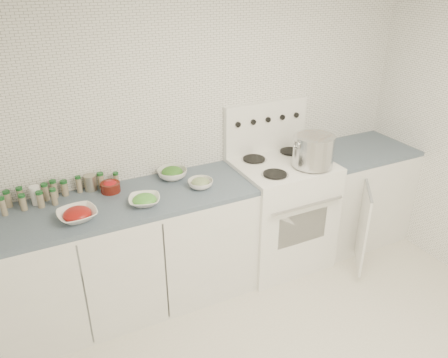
# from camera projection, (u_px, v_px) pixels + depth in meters

# --- Properties ---
(room_walls) EXTENTS (3.54, 3.04, 2.52)m
(room_walls) POSITION_uv_depth(u_px,v_px,m) (342.00, 152.00, 2.10)
(room_walls) COLOR white
(room_walls) RESTS_ON ground
(counter_left) EXTENTS (1.85, 0.62, 0.90)m
(counter_left) POSITION_uv_depth(u_px,v_px,m) (129.00, 254.00, 3.22)
(counter_left) COLOR white
(counter_left) RESTS_ON ground
(stove) EXTENTS (0.76, 0.70, 1.36)m
(stove) POSITION_uv_depth(u_px,v_px,m) (279.00, 209.00, 3.71)
(stove) COLOR white
(stove) RESTS_ON ground
(counter_right) EXTENTS (0.89, 0.95, 0.90)m
(counter_right) POSITION_uv_depth(u_px,v_px,m) (354.00, 194.00, 4.06)
(counter_right) COLOR white
(counter_right) RESTS_ON ground
(stock_pot) EXTENTS (0.34, 0.32, 0.24)m
(stock_pot) POSITION_uv_depth(u_px,v_px,m) (314.00, 149.00, 3.39)
(stock_pot) COLOR silver
(stock_pot) RESTS_ON stove
(bowl_tomato) EXTENTS (0.27, 0.27, 0.08)m
(bowl_tomato) POSITION_uv_depth(u_px,v_px,m) (77.00, 214.00, 2.78)
(bowl_tomato) COLOR white
(bowl_tomato) RESTS_ON counter_left
(bowl_snowpea) EXTENTS (0.27, 0.27, 0.07)m
(bowl_snowpea) POSITION_uv_depth(u_px,v_px,m) (144.00, 200.00, 2.96)
(bowl_snowpea) COLOR white
(bowl_snowpea) RESTS_ON counter_left
(bowl_broccoli) EXTENTS (0.27, 0.27, 0.09)m
(bowl_broccoli) POSITION_uv_depth(u_px,v_px,m) (172.00, 173.00, 3.32)
(bowl_broccoli) COLOR white
(bowl_broccoli) RESTS_ON counter_left
(bowl_zucchini) EXTENTS (0.23, 0.23, 0.07)m
(bowl_zucchini) POSITION_uv_depth(u_px,v_px,m) (200.00, 183.00, 3.18)
(bowl_zucchini) COLOR white
(bowl_zucchini) RESTS_ON counter_left
(bowl_pepper) EXTENTS (0.14, 0.14, 0.08)m
(bowl_pepper) POSITION_uv_depth(u_px,v_px,m) (110.00, 186.00, 3.12)
(bowl_pepper) COLOR #50150D
(bowl_pepper) RESTS_ON counter_left
(salt_canister) EXTENTS (0.08, 0.08, 0.13)m
(salt_canister) POSITION_uv_depth(u_px,v_px,m) (36.00, 195.00, 2.95)
(salt_canister) COLOR white
(salt_canister) RESTS_ON counter_left
(tin_can) EXTENTS (0.09, 0.09, 0.11)m
(tin_can) POSITION_uv_depth(u_px,v_px,m) (90.00, 183.00, 3.14)
(tin_can) COLOR gray
(tin_can) RESTS_ON counter_left
(spice_cluster) EXTENTS (0.80, 0.16, 0.13)m
(spice_cluster) POSITION_uv_depth(u_px,v_px,m) (51.00, 192.00, 2.99)
(spice_cluster) COLOR gray
(spice_cluster) RESTS_ON counter_left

